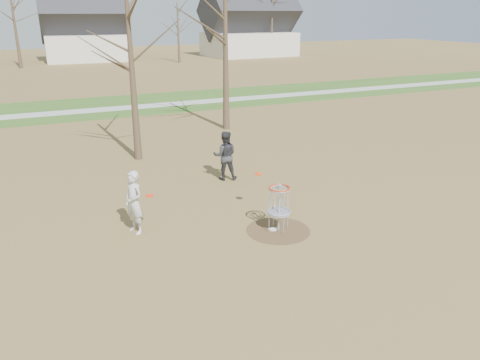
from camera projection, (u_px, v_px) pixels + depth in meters
name	position (u px, v px, depth m)	size (l,w,h in m)	color
ground	(278.00, 230.00, 13.18)	(160.00, 160.00, 0.00)	brown
green_band	(125.00, 105.00, 31.17)	(160.00, 8.00, 0.01)	#2D5119
footpath	(129.00, 107.00, 30.31)	(160.00, 1.50, 0.01)	#9E9E99
dirt_circle	(278.00, 230.00, 13.18)	(1.80, 1.80, 0.01)	#47331E
player_standing	(134.00, 202.00, 12.79)	(0.65, 0.43, 1.79)	silver
player_throwing	(225.00, 156.00, 16.98)	(0.88, 0.68, 1.80)	#2D2E32
disc_grounded	(273.00, 229.00, 13.21)	(0.22, 0.22, 0.02)	silver
discs_in_play	(209.00, 184.00, 13.40)	(3.62, 0.43, 0.14)	#F03A0C
disc_golf_basket	(279.00, 200.00, 12.87)	(0.64, 0.64, 1.35)	#9EA3AD
bare_trees	(107.00, 18.00, 42.73)	(52.62, 44.98, 9.00)	#382B1E
houses_row	(106.00, 32.00, 58.70)	(56.51, 10.01, 7.26)	silver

